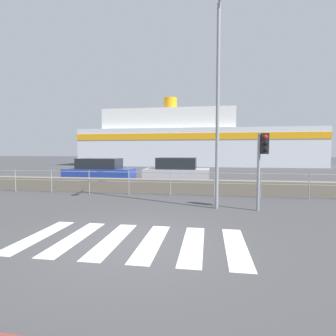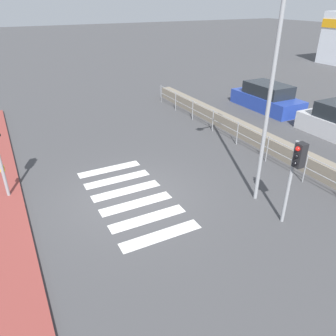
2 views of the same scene
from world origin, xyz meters
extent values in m
plane|color=#424244|center=(0.00, 0.00, 0.00)|extent=(160.00, 160.00, 0.00)
cube|color=silver|center=(-2.26, 0.00, 0.00)|extent=(0.45, 2.40, 0.01)
cube|color=silver|center=(-1.36, 0.00, 0.00)|extent=(0.45, 2.40, 0.01)
cube|color=silver|center=(-0.46, 0.00, 0.00)|extent=(0.45, 2.40, 0.01)
cube|color=silver|center=(0.44, 0.00, 0.00)|extent=(0.45, 2.40, 0.01)
cube|color=silver|center=(1.34, 0.00, 0.00)|extent=(0.45, 2.40, 0.01)
cube|color=silver|center=(2.24, 0.00, 0.00)|extent=(0.45, 2.40, 0.01)
cube|color=slate|center=(0.00, 6.74, 0.32)|extent=(21.20, 0.55, 0.64)
cylinder|color=gray|center=(0.00, 5.86, 1.03)|extent=(19.08, 0.03, 0.03)
cylinder|color=gray|center=(0.00, 5.86, 0.60)|extent=(19.08, 0.03, 0.03)
cylinder|color=gray|center=(-9.54, 5.86, 0.54)|extent=(0.04, 0.04, 1.09)
cylinder|color=gray|center=(-7.63, 5.86, 0.54)|extent=(0.04, 0.04, 1.09)
cylinder|color=gray|center=(-5.72, 5.86, 0.54)|extent=(0.04, 0.04, 1.09)
cylinder|color=gray|center=(-3.82, 5.86, 0.54)|extent=(0.04, 0.04, 1.09)
cylinder|color=gray|center=(-1.91, 5.86, 0.54)|extent=(0.04, 0.04, 1.09)
cylinder|color=gray|center=(0.00, 5.86, 0.54)|extent=(0.04, 0.04, 1.09)
cylinder|color=gray|center=(1.91, 5.86, 0.54)|extent=(0.04, 0.04, 1.09)
cylinder|color=gray|center=(-1.80, -3.60, 1.36)|extent=(0.10, 0.10, 2.71)
cube|color=yellow|center=(-1.91, -3.60, 1.05)|extent=(0.10, 0.14, 0.18)
cylinder|color=gray|center=(3.29, 3.49, 1.29)|extent=(0.10, 0.10, 2.57)
cube|color=black|center=(3.46, 3.49, 2.23)|extent=(0.24, 0.24, 0.68)
sphere|color=red|center=(3.46, 3.36, 2.44)|extent=(0.13, 0.13, 0.13)
sphere|color=black|center=(3.46, 3.36, 2.23)|extent=(0.13, 0.13, 0.13)
sphere|color=black|center=(3.46, 3.36, 2.02)|extent=(0.13, 0.13, 0.13)
cylinder|color=gray|center=(1.94, 3.64, 3.43)|extent=(0.12, 0.12, 6.87)
cube|color=#233D9E|center=(-5.45, 10.83, 0.41)|extent=(4.46, 1.88, 0.82)
cube|color=#1E2328|center=(-5.45, 10.83, 1.16)|extent=(2.68, 1.66, 0.67)
camera|label=1|loc=(1.66, -5.50, 2.01)|focal=28.00mm
camera|label=2|loc=(8.75, -3.17, 5.90)|focal=35.00mm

